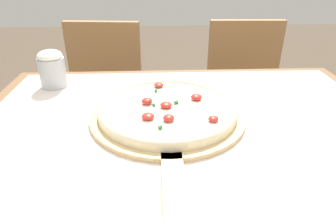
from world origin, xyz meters
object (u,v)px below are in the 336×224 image
object	(u,v)px
chair_left	(104,97)
flour_cup	(52,68)
pizza_peel	(168,119)
pizza	(168,108)
chair_right	(244,95)

from	to	relation	value
chair_left	flour_cup	bearing A→B (deg)	-91.50
pizza_peel	pizza	size ratio (longest dim) A/B	1.72
flour_cup	chair_right	bearing A→B (deg)	32.09
chair_right	chair_left	bearing A→B (deg)	-177.41
chair_right	pizza	bearing A→B (deg)	-118.44
pizza_peel	pizza	xyz separation A→B (m)	(0.00, 0.02, 0.02)
pizza	chair_right	world-z (taller)	chair_right
chair_right	flour_cup	bearing A→B (deg)	-145.34
chair_right	pizza_peel	bearing A→B (deg)	-117.73
pizza_peel	pizza	bearing A→B (deg)	89.83
pizza_peel	chair_left	size ratio (longest dim) A/B	0.72
pizza	pizza_peel	bearing A→B (deg)	-90.17
chair_left	chair_right	world-z (taller)	same
pizza	flour_cup	distance (m)	0.43
pizza_peel	chair_right	size ratio (longest dim) A/B	0.72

